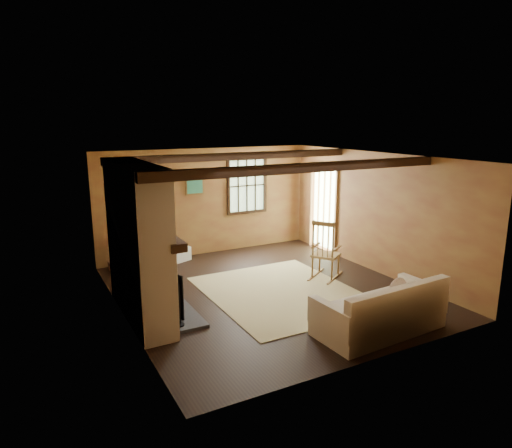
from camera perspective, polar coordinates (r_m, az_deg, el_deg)
ground at (r=8.31m, az=1.31°, el=-8.36°), size 5.50×5.50×0.00m
room_envelope at (r=8.19m, az=1.83°, el=3.21°), size 5.02×5.52×2.44m
fireplace at (r=7.18m, az=-14.33°, el=-2.95°), size 1.02×2.30×2.40m
rug at (r=8.24m, az=3.23°, el=-8.54°), size 2.50×3.00×0.01m
rocking_chair at (r=8.93m, az=8.65°, el=-3.66°), size 0.94×0.83×1.16m
sofa at (r=6.95m, az=15.47°, el=-10.75°), size 1.99×0.96×0.79m
firewood_pile at (r=9.80m, az=-16.21°, el=-4.85°), size 0.61×0.11×0.22m
laundry_basket at (r=10.11m, az=-9.85°, el=-3.73°), size 0.61×0.55×0.30m
basket_pillow at (r=10.05m, az=-9.90°, el=-2.41°), size 0.46×0.42×0.18m
armchair at (r=9.41m, az=-13.50°, el=-3.56°), size 1.19×1.18×0.80m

